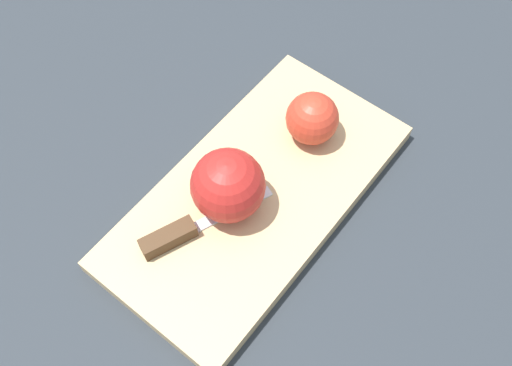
% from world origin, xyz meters
% --- Properties ---
extents(ground_plane, '(4.00, 4.00, 0.00)m').
position_xyz_m(ground_plane, '(0.00, 0.00, 0.00)').
color(ground_plane, '#282D33').
extents(cutting_board, '(0.43, 0.25, 0.02)m').
position_xyz_m(cutting_board, '(0.00, 0.00, 0.01)').
color(cutting_board, tan).
rests_on(cutting_board, ground_plane).
extents(apple_half_left, '(0.07, 0.07, 0.07)m').
position_xyz_m(apple_half_left, '(-0.11, 0.02, 0.06)').
color(apple_half_left, red).
rests_on(apple_half_left, cutting_board).
extents(apple_half_right, '(0.09, 0.09, 0.09)m').
position_xyz_m(apple_half_right, '(0.03, -0.02, 0.07)').
color(apple_half_right, red).
rests_on(apple_half_right, cutting_board).
extents(knife, '(0.16, 0.10, 0.02)m').
position_xyz_m(knife, '(0.10, -0.05, 0.03)').
color(knife, silver).
rests_on(knife, cutting_board).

